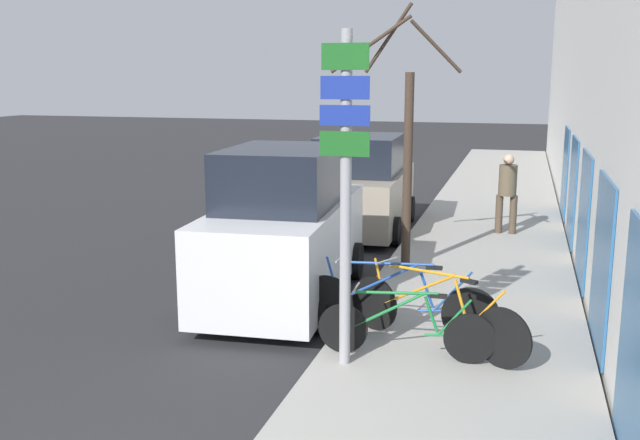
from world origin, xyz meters
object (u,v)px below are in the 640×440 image
at_px(bicycle_2, 396,304).
at_px(bicycle_0, 405,329).
at_px(pedestrian_near, 507,188).
at_px(bicycle_1, 434,315).
at_px(street_tree, 406,151).
at_px(signpost, 346,188).
at_px(parked_car_0, 285,232).
at_px(parked_car_1, 361,188).

bearing_deg(bicycle_2, bicycle_0, -160.87).
bearing_deg(bicycle_2, pedestrian_near, -8.80).
height_order(bicycle_1, bicycle_2, bicycle_2).
xyz_separation_m(bicycle_2, street_tree, (-0.46, 3.35, 1.61)).
relative_size(bicycle_0, street_tree, 0.47).
relative_size(signpost, bicycle_0, 1.80).
xyz_separation_m(bicycle_0, parked_car_0, (-2.23, 2.18, 0.57)).
relative_size(pedestrian_near, street_tree, 0.38).
distance_m(bicycle_2, street_tree, 3.75).
relative_size(bicycle_2, parked_car_0, 0.58).
bearing_deg(pedestrian_near, bicycle_1, 85.24).
distance_m(bicycle_0, parked_car_0, 3.17).
bearing_deg(pedestrian_near, bicycle_2, 80.67).
distance_m(parked_car_0, pedestrian_near, 6.08).
relative_size(bicycle_0, bicycle_1, 0.91).
bearing_deg(signpost, street_tree, 90.55).
bearing_deg(bicycle_2, parked_car_1, 17.67).
height_order(bicycle_1, street_tree, street_tree).
xyz_separation_m(bicycle_2, pedestrian_near, (1.18, 6.66, 0.55)).
bearing_deg(bicycle_2, signpost, 159.57).
xyz_separation_m(parked_car_1, street_tree, (1.51, -3.35, 1.20)).
height_order(signpost, parked_car_1, signpost).
bearing_deg(bicycle_0, bicycle_2, 15.40).
relative_size(bicycle_1, pedestrian_near, 1.38).
height_order(signpost, street_tree, street_tree).
distance_m(signpost, bicycle_0, 1.86).
distance_m(signpost, bicycle_1, 2.04).
bearing_deg(street_tree, parked_car_0, -129.26).
height_order(parked_car_0, pedestrian_near, parked_car_0).
relative_size(parked_car_0, street_tree, 1.00).
relative_size(parked_car_0, pedestrian_near, 2.65).
height_order(bicycle_2, parked_car_1, parked_car_1).
bearing_deg(bicycle_1, signpost, 156.54).
height_order(bicycle_0, parked_car_0, parked_car_0).
xyz_separation_m(bicycle_2, parked_car_0, (-2.00, 1.47, 0.51)).
bearing_deg(pedestrian_near, signpost, 79.00).
height_order(parked_car_0, street_tree, street_tree).
relative_size(signpost, street_tree, 0.85).
distance_m(bicycle_1, bicycle_2, 0.59).
height_order(signpost, pedestrian_near, signpost).
distance_m(signpost, parked_car_0, 3.19).
bearing_deg(parked_car_0, bicycle_0, -48.27).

